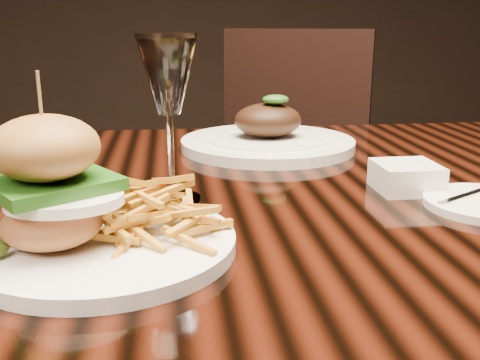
{
  "coord_description": "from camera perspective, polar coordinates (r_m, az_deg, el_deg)",
  "views": [
    {
      "loc": [
        -0.11,
        -0.74,
        0.97
      ],
      "look_at": [
        -0.04,
        -0.18,
        0.81
      ],
      "focal_mm": 42.0,
      "sensor_mm": 36.0,
      "label": 1
    }
  ],
  "objects": [
    {
      "name": "wine_glass",
      "position": [
        0.69,
        -7.28,
        10.06
      ],
      "size": [
        0.08,
        0.08,
        0.21
      ],
      "color": "white",
      "rests_on": "dining_table"
    },
    {
      "name": "chair_far",
      "position": [
        1.71,
        4.71,
        1.12
      ],
      "size": [
        0.61,
        0.61,
        0.95
      ],
      "rotation": [
        0.0,
        0.0,
        -0.43
      ],
      "color": "black",
      "rests_on": "ground"
    },
    {
      "name": "burger_plate",
      "position": [
        0.56,
        -14.55,
        -2.9
      ],
      "size": [
        0.26,
        0.26,
        0.18
      ],
      "rotation": [
        0.0,
        0.0,
        0.38
      ],
      "color": "white",
      "rests_on": "dining_table"
    },
    {
      "name": "far_dish",
      "position": [
        1.01,
        2.83,
        4.23
      ],
      "size": [
        0.31,
        0.31,
        0.1
      ],
      "rotation": [
        0.0,
        0.0,
        -0.36
      ],
      "color": "white",
      "rests_on": "dining_table"
    },
    {
      "name": "dining_table",
      "position": [
        0.8,
        1.57,
        -5.9
      ],
      "size": [
        1.6,
        0.9,
        0.75
      ],
      "color": "black",
      "rests_on": "ground"
    },
    {
      "name": "ramekin",
      "position": [
        0.79,
        16.52,
        0.29
      ],
      "size": [
        0.09,
        0.09,
        0.04
      ],
      "primitive_type": "cube",
      "rotation": [
        0.0,
        0.0,
        -0.13
      ],
      "color": "white",
      "rests_on": "dining_table"
    }
  ]
}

